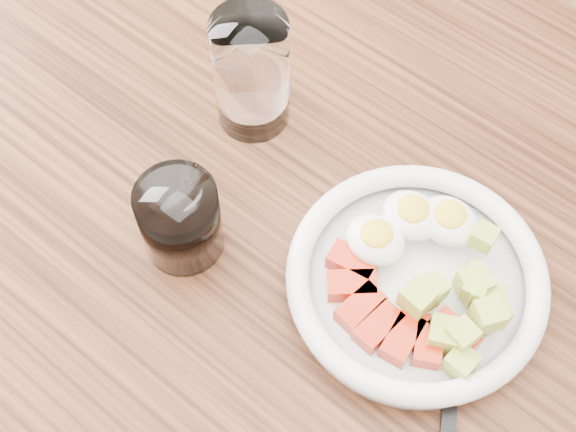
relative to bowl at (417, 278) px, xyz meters
name	(u,v)px	position (x,y,z in m)	size (l,w,h in m)	color
dining_table	(289,286)	(-0.12, -0.04, -0.12)	(1.50, 0.90, 0.77)	brown
bowl	(417,278)	(0.00, 0.00, 0.00)	(0.24, 0.24, 0.06)	white
fork	(448,417)	(0.09, -0.08, -0.02)	(0.11, 0.18, 0.01)	black
water_glass	(251,73)	(-0.25, 0.06, 0.05)	(0.08, 0.08, 0.14)	white
coffee_glass	(180,220)	(-0.20, -0.10, 0.02)	(0.08, 0.08, 0.09)	white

